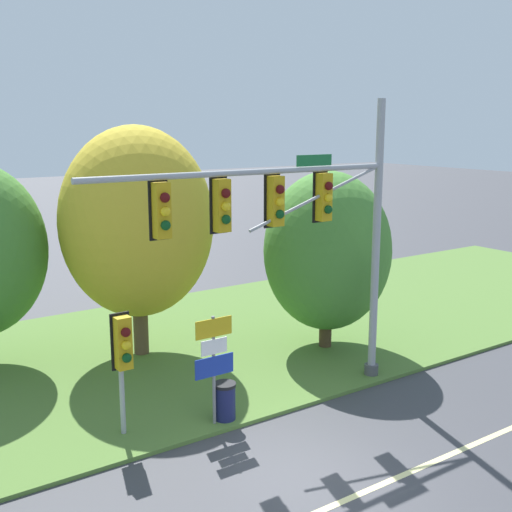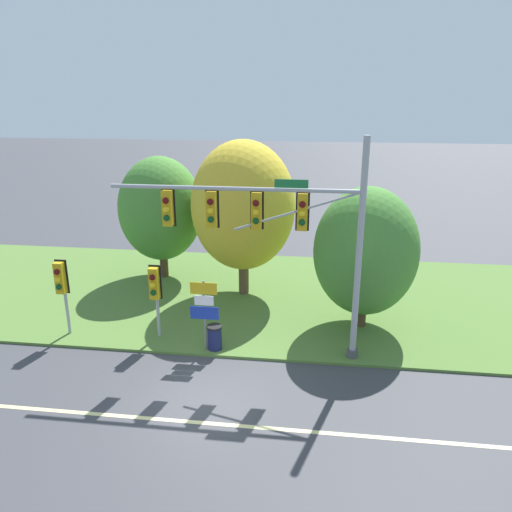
# 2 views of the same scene
# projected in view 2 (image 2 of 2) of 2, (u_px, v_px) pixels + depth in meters

# --- Properties ---
(ground_plane) EXTENTS (160.00, 160.00, 0.00)m
(ground_plane) POSITION_uv_depth(u_px,v_px,m) (204.00, 398.00, 15.67)
(ground_plane) COLOR #3D3D42
(lane_stripe) EXTENTS (36.00, 0.16, 0.01)m
(lane_stripe) POSITION_uv_depth(u_px,v_px,m) (195.00, 422.00, 14.54)
(lane_stripe) COLOR beige
(lane_stripe) RESTS_ON ground
(grass_verge) EXTENTS (48.00, 11.50, 0.10)m
(grass_verge) POSITION_uv_depth(u_px,v_px,m) (244.00, 295.00, 23.40)
(grass_verge) COLOR #517533
(grass_verge) RESTS_ON ground
(traffic_signal_mast) EXTENTS (8.65, 0.49, 7.77)m
(traffic_signal_mast) POSITION_uv_depth(u_px,v_px,m) (276.00, 225.00, 16.70)
(traffic_signal_mast) COLOR #9EA0A5
(traffic_signal_mast) RESTS_ON grass_verge
(pedestrian_signal_near_kerb) EXTENTS (0.46, 0.55, 3.06)m
(pedestrian_signal_near_kerb) POSITION_uv_depth(u_px,v_px,m) (61.00, 282.00, 18.78)
(pedestrian_signal_near_kerb) COLOR #9EA0A5
(pedestrian_signal_near_kerb) RESTS_ON grass_verge
(pedestrian_signal_further_along) EXTENTS (0.46, 0.55, 2.94)m
(pedestrian_signal_further_along) POSITION_uv_depth(u_px,v_px,m) (155.00, 287.00, 18.57)
(pedestrian_signal_further_along) COLOR #9EA0A5
(pedestrian_signal_further_along) RESTS_ON grass_verge
(route_sign_post) EXTENTS (1.04, 0.08, 2.69)m
(route_sign_post) POSITION_uv_depth(u_px,v_px,m) (204.00, 306.00, 17.87)
(route_sign_post) COLOR slate
(route_sign_post) RESTS_ON grass_verge
(tree_nearest_road) EXTENTS (4.10, 4.10, 6.09)m
(tree_nearest_road) POSITION_uv_depth(u_px,v_px,m) (161.00, 209.00, 24.46)
(tree_nearest_road) COLOR #4C3823
(tree_nearest_road) RESTS_ON grass_verge
(tree_left_of_mast) EXTENTS (4.65, 4.65, 7.09)m
(tree_left_of_mast) POSITION_uv_depth(u_px,v_px,m) (243.00, 206.00, 22.19)
(tree_left_of_mast) COLOR brown
(tree_left_of_mast) RESTS_ON grass_verge
(tree_behind_signpost) EXTENTS (4.04, 4.04, 5.69)m
(tree_behind_signpost) POSITION_uv_depth(u_px,v_px,m) (366.00, 251.00, 19.28)
(tree_behind_signpost) COLOR #4C3823
(tree_behind_signpost) RESTS_ON grass_verge
(trash_bin) EXTENTS (0.56, 0.56, 0.93)m
(trash_bin) POSITION_uv_depth(u_px,v_px,m) (215.00, 337.00, 18.30)
(trash_bin) COLOR #191E4C
(trash_bin) RESTS_ON grass_verge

